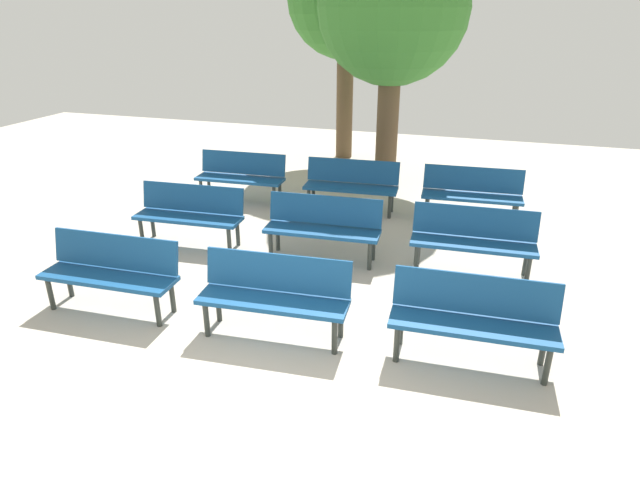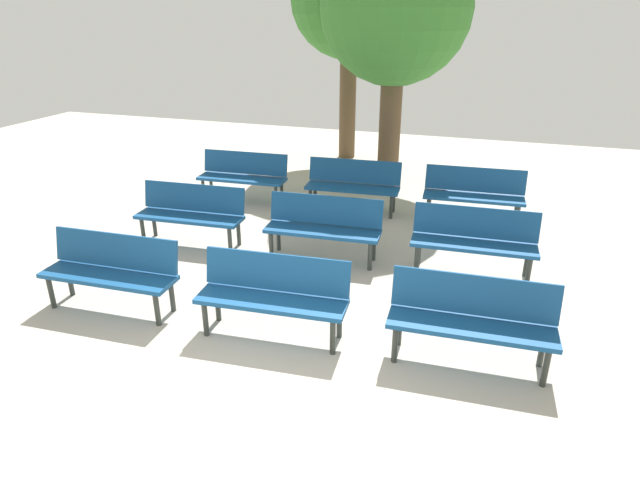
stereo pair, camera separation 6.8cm
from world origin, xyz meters
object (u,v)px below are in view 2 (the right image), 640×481
at_px(bench_r0_c2, 472,316).
at_px(tree_1, 396,10).
at_px(bench_r1_c2, 474,238).
at_px(bench_r2_c0, 243,174).
at_px(bench_r0_c1, 274,291).
at_px(bench_r2_c1, 353,183).
at_px(bench_r1_c0, 191,211).
at_px(bench_r1_c1, 324,224).
at_px(bench_r0_c0, 111,268).
at_px(bench_r2_c2, 474,192).

bearing_deg(bench_r0_c2, tree_1, 106.59).
xyz_separation_m(bench_r1_c2, bench_r2_c0, (-4.15, 1.75, 0.00)).
height_order(bench_r0_c1, bench_r2_c1, same).
xyz_separation_m(bench_r2_c0, bench_r2_c1, (2.04, 0.10, 0.00)).
xyz_separation_m(bench_r0_c1, bench_r0_c2, (2.03, 0.14, 0.00)).
height_order(bench_r1_c0, bench_r1_c1, same).
distance_m(bench_r1_c2, bench_r2_c0, 4.51).
xyz_separation_m(bench_r0_c1, bench_r2_c1, (-0.18, 4.00, 0.00)).
height_order(bench_r0_c0, bench_r2_c2, same).
height_order(bench_r2_c0, tree_1, tree_1).
xyz_separation_m(bench_r0_c0, bench_r0_c1, (2.00, 0.06, 0.00)).
relative_size(bench_r0_c0, bench_r2_c1, 0.99).
distance_m(bench_r0_c2, bench_r1_c0, 4.49).
relative_size(bench_r1_c0, bench_r2_c1, 1.00).
height_order(bench_r0_c1, bench_r2_c2, same).
bearing_deg(bench_r2_c1, bench_r0_c2, -64.02).
height_order(bench_r0_c2, bench_r1_c2, same).
relative_size(bench_r0_c0, tree_1, 0.35).
xyz_separation_m(bench_r1_c2, bench_r2_c1, (-2.12, 1.84, 0.00)).
xyz_separation_m(bench_r0_c1, bench_r1_c0, (-2.11, 1.90, 0.00)).
relative_size(bench_r0_c1, bench_r0_c2, 1.01).
bearing_deg(bench_r0_c2, bench_r0_c0, -179.61).
height_order(bench_r0_c2, bench_r2_c1, same).
distance_m(bench_r1_c1, bench_r2_c2, 2.85).
relative_size(bench_r0_c2, bench_r1_c1, 1.00).
bearing_deg(bench_r0_c0, bench_r2_c0, 90.90).
distance_m(bench_r1_c0, bench_r2_c2, 4.52).
height_order(bench_r1_c0, bench_r2_c0, same).
distance_m(bench_r0_c1, tree_1, 6.46).
bearing_deg(bench_r2_c1, bench_r1_c1, -90.83).
distance_m(bench_r1_c2, bench_r2_c2, 1.97).
height_order(bench_r0_c0, tree_1, tree_1).
relative_size(bench_r1_c2, bench_r2_c0, 1.00).
bearing_deg(bench_r1_c2, bench_r2_c1, 136.50).
bearing_deg(tree_1, bench_r0_c1, -90.55).
bearing_deg(bench_r0_c0, bench_r2_c2, 45.37).
bearing_deg(bench_r2_c0, bench_r0_c2, -44.40).
relative_size(bench_r1_c2, tree_1, 0.35).
relative_size(bench_r0_c0, bench_r0_c1, 0.99).
bearing_deg(bench_r0_c2, bench_r2_c0, 136.01).
bearing_deg(bench_r2_c2, bench_r0_c2, -90.31).
distance_m(bench_r0_c0, bench_r1_c1, 2.82).
bearing_deg(bench_r2_c0, tree_1, 37.86).
xyz_separation_m(bench_r0_c1, tree_1, (0.06, 5.86, 2.73)).
distance_m(bench_r0_c1, bench_r1_c0, 2.84).
bearing_deg(bench_r2_c1, bench_r1_c2, -44.83).
relative_size(bench_r0_c1, bench_r1_c1, 1.00).
relative_size(bench_r0_c2, bench_r2_c2, 1.00).
relative_size(bench_r2_c0, tree_1, 0.35).
height_order(bench_r1_c2, bench_r2_c0, same).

